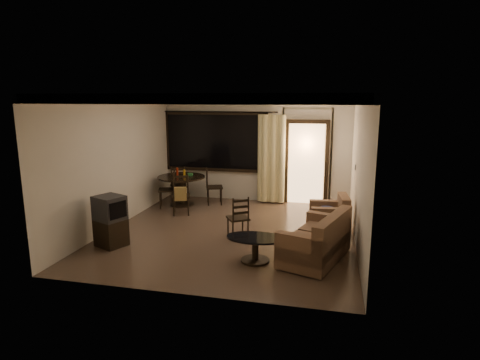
% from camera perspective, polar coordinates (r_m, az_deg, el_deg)
% --- Properties ---
extents(ground, '(5.50, 5.50, 0.00)m').
position_cam_1_polar(ground, '(8.41, -1.37, -7.43)').
color(ground, '#7F6651').
rests_on(ground, ground).
extents(room_shell, '(5.50, 6.70, 5.50)m').
position_cam_1_polar(room_shell, '(9.62, 4.64, 6.13)').
color(room_shell, beige).
rests_on(room_shell, ground).
extents(dining_table, '(1.22, 1.22, 0.98)m').
position_cam_1_polar(dining_table, '(10.46, -8.32, -0.33)').
color(dining_table, black).
rests_on(dining_table, ground).
extents(dining_chair_west, '(0.54, 0.54, 0.95)m').
position_cam_1_polar(dining_chair_west, '(10.38, -10.23, -2.29)').
color(dining_chair_west, black).
rests_on(dining_chair_west, ground).
extents(dining_chair_east, '(0.54, 0.54, 0.95)m').
position_cam_1_polar(dining_chair_east, '(10.54, -3.73, -1.91)').
color(dining_chair_east, black).
rests_on(dining_chair_east, ground).
extents(dining_chair_south, '(0.54, 0.57, 0.95)m').
position_cam_1_polar(dining_chair_south, '(9.69, -8.38, -3.08)').
color(dining_chair_south, black).
rests_on(dining_chair_south, ground).
extents(dining_chair_north, '(0.54, 0.54, 0.95)m').
position_cam_1_polar(dining_chair_north, '(11.04, -8.72, -1.40)').
color(dining_chair_north, black).
rests_on(dining_chair_north, ground).
extents(tv_cabinet, '(0.64, 0.61, 0.96)m').
position_cam_1_polar(tv_cabinet, '(7.92, -17.95, -5.55)').
color(tv_cabinet, black).
rests_on(tv_cabinet, ground).
extents(sofa, '(1.25, 1.70, 0.81)m').
position_cam_1_polar(sofa, '(7.06, 11.06, -8.63)').
color(sofa, '#4B2B22').
rests_on(sofa, ground).
extents(armchair, '(0.84, 0.84, 0.77)m').
position_cam_1_polar(armchair, '(8.53, 12.82, -5.21)').
color(armchair, '#4B2B22').
rests_on(armchair, ground).
extents(coffee_table, '(1.00, 0.60, 0.44)m').
position_cam_1_polar(coffee_table, '(6.89, 2.19, -9.23)').
color(coffee_table, black).
rests_on(coffee_table, ground).
extents(side_chair, '(0.53, 0.53, 0.87)m').
position_cam_1_polar(side_chair, '(7.98, -0.27, -6.52)').
color(side_chair, black).
rests_on(side_chair, ground).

